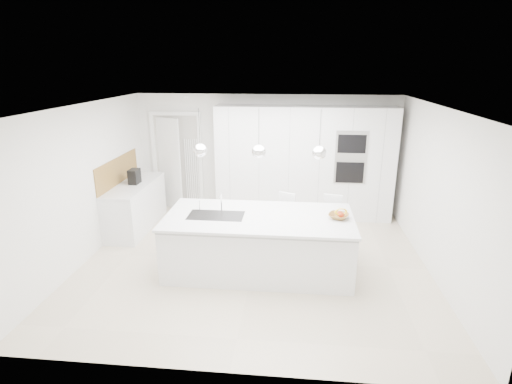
# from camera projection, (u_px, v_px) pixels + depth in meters

# --- Properties ---
(floor) EXTENTS (5.50, 5.50, 0.00)m
(floor) POSITION_uv_depth(u_px,v_px,m) (254.00, 261.00, 6.55)
(floor) COLOR beige
(floor) RESTS_ON ground
(wall_back) EXTENTS (5.50, 0.00, 5.50)m
(wall_back) POSITION_uv_depth(u_px,v_px,m) (266.00, 154.00, 8.54)
(wall_back) COLOR silver
(wall_back) RESTS_ON ground
(wall_left) EXTENTS (0.00, 5.00, 5.00)m
(wall_left) POSITION_uv_depth(u_px,v_px,m) (85.00, 184.00, 6.43)
(wall_left) COLOR silver
(wall_left) RESTS_ON ground
(ceiling) EXTENTS (5.50, 5.50, 0.00)m
(ceiling) POSITION_uv_depth(u_px,v_px,m) (254.00, 107.00, 5.78)
(ceiling) COLOR white
(ceiling) RESTS_ON wall_back
(tall_cabinets) EXTENTS (3.60, 0.60, 2.30)m
(tall_cabinets) POSITION_uv_depth(u_px,v_px,m) (304.00, 163.00, 8.21)
(tall_cabinets) COLOR white
(tall_cabinets) RESTS_ON floor
(oven_stack) EXTENTS (0.62, 0.04, 1.05)m
(oven_stack) POSITION_uv_depth(u_px,v_px,m) (351.00, 158.00, 7.77)
(oven_stack) COLOR #A5A5A8
(oven_stack) RESTS_ON tall_cabinets
(doorway_frame) EXTENTS (1.11, 0.08, 2.13)m
(doorway_frame) POSITION_uv_depth(u_px,v_px,m) (178.00, 162.00, 8.76)
(doorway_frame) COLOR white
(doorway_frame) RESTS_ON floor
(hallway_door) EXTENTS (0.76, 0.38, 2.00)m
(hallway_door) POSITION_uv_depth(u_px,v_px,m) (166.00, 164.00, 8.74)
(hallway_door) COLOR white
(hallway_door) RESTS_ON floor
(radiator) EXTENTS (0.32, 0.04, 1.40)m
(radiator) POSITION_uv_depth(u_px,v_px,m) (192.00, 171.00, 8.77)
(radiator) COLOR white
(radiator) RESTS_ON floor
(left_base_cabinets) EXTENTS (0.60, 1.80, 0.86)m
(left_base_cabinets) POSITION_uv_depth(u_px,v_px,m) (136.00, 207.00, 7.79)
(left_base_cabinets) COLOR white
(left_base_cabinets) RESTS_ON floor
(left_worktop) EXTENTS (0.62, 1.82, 0.04)m
(left_worktop) POSITION_uv_depth(u_px,v_px,m) (134.00, 185.00, 7.65)
(left_worktop) COLOR silver
(left_worktop) RESTS_ON left_base_cabinets
(oak_backsplash) EXTENTS (0.02, 1.80, 0.50)m
(oak_backsplash) POSITION_uv_depth(u_px,v_px,m) (118.00, 171.00, 7.59)
(oak_backsplash) COLOR olive
(oak_backsplash) RESTS_ON wall_left
(island_base) EXTENTS (2.80, 1.20, 0.86)m
(island_base) POSITION_uv_depth(u_px,v_px,m) (259.00, 246.00, 6.13)
(island_base) COLOR white
(island_base) RESTS_ON floor
(island_worktop) EXTENTS (2.84, 1.40, 0.04)m
(island_worktop) POSITION_uv_depth(u_px,v_px,m) (259.00, 217.00, 6.03)
(island_worktop) COLOR silver
(island_worktop) RESTS_ON island_base
(island_sink) EXTENTS (0.84, 0.44, 0.18)m
(island_sink) POSITION_uv_depth(u_px,v_px,m) (216.00, 220.00, 6.07)
(island_sink) COLOR #3F3F42
(island_sink) RESTS_ON island_worktop
(island_tap) EXTENTS (0.02, 0.02, 0.30)m
(island_tap) POSITION_uv_depth(u_px,v_px,m) (221.00, 202.00, 6.18)
(island_tap) COLOR white
(island_tap) RESTS_ON island_worktop
(pendant_left) EXTENTS (0.20, 0.20, 0.20)m
(pendant_left) POSITION_uv_depth(u_px,v_px,m) (200.00, 150.00, 5.76)
(pendant_left) COLOR white
(pendant_left) RESTS_ON ceiling
(pendant_mid) EXTENTS (0.20, 0.20, 0.20)m
(pendant_mid) POSITION_uv_depth(u_px,v_px,m) (259.00, 152.00, 5.67)
(pendant_mid) COLOR white
(pendant_mid) RESTS_ON ceiling
(pendant_right) EXTENTS (0.20, 0.20, 0.20)m
(pendant_right) POSITION_uv_depth(u_px,v_px,m) (319.00, 153.00, 5.59)
(pendant_right) COLOR white
(pendant_right) RESTS_ON ceiling
(fruit_bowl) EXTENTS (0.37, 0.37, 0.07)m
(fruit_bowl) POSITION_uv_depth(u_px,v_px,m) (338.00, 216.00, 5.92)
(fruit_bowl) COLOR olive
(fruit_bowl) RESTS_ON island_worktop
(espresso_machine) EXTENTS (0.17, 0.26, 0.28)m
(espresso_machine) POSITION_uv_depth(u_px,v_px,m) (134.00, 176.00, 7.62)
(espresso_machine) COLOR black
(espresso_machine) RESTS_ON left_worktop
(bar_stool_left) EXTENTS (0.48, 0.54, 0.98)m
(bar_stool_left) POSITION_uv_depth(u_px,v_px,m) (286.00, 223.00, 6.84)
(bar_stool_left) COLOR white
(bar_stool_left) RESTS_ON floor
(bar_stool_right) EXTENTS (0.41, 0.51, 0.98)m
(bar_stool_right) POSITION_uv_depth(u_px,v_px,m) (332.00, 225.00, 6.75)
(bar_stool_right) COLOR white
(bar_stool_right) RESTS_ON floor
(apple_a) EXTENTS (0.08, 0.08, 0.08)m
(apple_a) POSITION_uv_depth(u_px,v_px,m) (340.00, 214.00, 5.92)
(apple_a) COLOR #B33213
(apple_a) RESTS_ON fruit_bowl
(apple_b) EXTENTS (0.08, 0.08, 0.08)m
(apple_b) POSITION_uv_depth(u_px,v_px,m) (341.00, 215.00, 5.87)
(apple_b) COLOR #B33213
(apple_b) RESTS_ON fruit_bowl
(apple_c) EXTENTS (0.07, 0.07, 0.07)m
(apple_c) POSITION_uv_depth(u_px,v_px,m) (342.00, 215.00, 5.89)
(apple_c) COLOR #B33213
(apple_c) RESTS_ON fruit_bowl
(banana_bunch) EXTENTS (0.23, 0.16, 0.20)m
(banana_bunch) POSITION_uv_depth(u_px,v_px,m) (341.00, 212.00, 5.88)
(banana_bunch) COLOR yellow
(banana_bunch) RESTS_ON fruit_bowl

